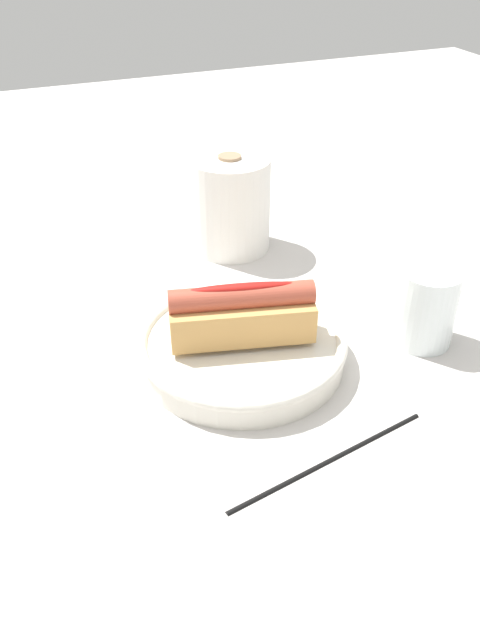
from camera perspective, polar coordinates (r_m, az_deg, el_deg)
The scene contains 6 objects.
ground_plane at distance 0.73m, azimuth -0.43°, elevation -2.67°, with size 2.40×2.40×0.00m, color beige.
serving_bowl at distance 0.71m, azimuth 0.00°, elevation -2.39°, with size 0.23×0.23×0.03m.
hotdog_front at distance 0.68m, azimuth 0.00°, elevation 0.55°, with size 0.16×0.08×0.06m.
water_glass at distance 0.76m, azimuth 15.74°, elevation 0.89°, with size 0.07×0.07×0.09m.
paper_towel_roll at distance 0.92m, azimuth -0.87°, elevation 10.03°, with size 0.11×0.11×0.13m.
chopstick_near at distance 0.61m, azimuth 7.79°, elevation -11.86°, with size 0.01×0.01×0.22m, color black.
Camera 1 is at (-0.21, -0.55, 0.44)m, focal length 36.95 mm.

